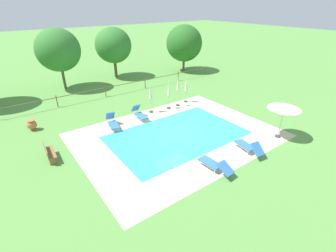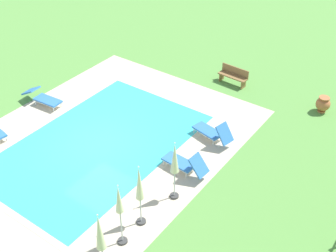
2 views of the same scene
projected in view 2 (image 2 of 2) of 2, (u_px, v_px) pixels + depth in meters
name	position (u px, v px, depth m)	size (l,w,h in m)	color
ground_plane	(99.00, 144.00, 18.18)	(160.00, 160.00, 0.00)	#599342
pool_deck_paving	(99.00, 144.00, 18.18)	(12.93, 9.72, 0.01)	beige
swimming_pool_water	(99.00, 144.00, 18.18)	(8.87, 5.65, 0.01)	#38C6D1
pool_coping_rim	(99.00, 144.00, 18.18)	(9.35, 6.13, 0.01)	beige
sun_lounger_north_near_steps	(185.00, 163.00, 16.61)	(0.73, 1.91, 0.97)	#3370BC
sun_lounger_north_mid	(213.00, 132.00, 18.22)	(0.96, 1.92, 1.01)	#3370BC
sun_lounger_north_far	(43.00, 98.00, 20.45)	(0.75, 2.10, 0.73)	#3370BC
patio_umbrella_closed_row_west	(139.00, 187.00, 13.81)	(0.32, 0.32, 2.47)	#383838
patio_umbrella_closed_row_mid_west	(119.00, 205.00, 13.12)	(0.32, 0.32, 2.47)	#383838
patio_umbrella_closed_row_centre	(100.00, 235.00, 12.30)	(0.32, 0.32, 2.41)	#383838
patio_umbrella_closed_row_mid_east	(175.00, 161.00, 14.76)	(0.32, 0.32, 2.45)	#383838
wooden_bench_lawn_side	(234.00, 75.00, 21.94)	(0.53, 1.52, 0.87)	olive
terracotta_urn_near_fence	(323.00, 104.00, 19.92)	(0.64, 0.64, 0.75)	#B7663D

